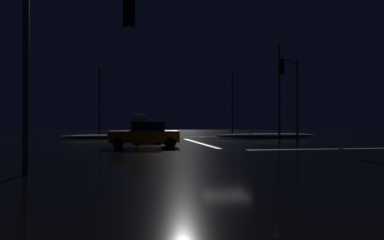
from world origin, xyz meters
name	(u,v)px	position (x,y,z in m)	size (l,w,h in m)	color
ground	(225,151)	(0.00, 0.00, -0.05)	(120.00, 120.00, 0.10)	black
stop_line_north	(198,143)	(0.00, 7.79, 0.00)	(0.35, 13.30, 0.01)	white
centre_line_ns	(178,137)	(0.00, 19.39, 0.00)	(22.00, 0.15, 0.01)	yellow
crosswalk_bar_east	(356,149)	(7.89, 0.00, 0.00)	(13.30, 0.40, 0.01)	white
snow_bank_left_curb	(93,137)	(-8.59, 17.25, 0.18)	(6.12, 1.50, 0.36)	white
snow_bank_right_curb	(266,136)	(8.59, 15.95, 0.22)	(10.72, 1.50, 0.44)	white
sedan_silver	(148,132)	(-3.67, 9.66, 0.80)	(2.02, 4.33, 1.57)	#B7B7BC
sedan_black	(147,130)	(-3.48, 16.18, 0.80)	(2.02, 4.33, 1.57)	black
sedan_green	(147,129)	(-3.08, 22.38, 0.80)	(2.02, 4.33, 1.57)	#14512D
sedan_white	(141,128)	(-3.58, 27.76, 0.80)	(2.02, 4.33, 1.57)	silver
sedan_blue	(141,128)	(-3.36, 33.78, 0.80)	(2.02, 4.33, 1.57)	navy
sedan_red	(139,127)	(-3.56, 40.08, 0.80)	(2.02, 4.33, 1.57)	maroon
box_truck	(139,122)	(-3.29, 46.89, 1.71)	(2.68, 8.28, 3.08)	beige
sedan_orange_crossing	(145,134)	(-4.22, 3.33, 0.80)	(4.33, 2.02, 1.57)	#C66014
traffic_signal_ne	(291,85)	(7.19, 7.19, 4.44)	(2.71, 2.71, 6.52)	#4C4C51
traffic_signal_sw	(76,30)	(-6.95, -6.95, 4.57)	(3.29, 3.29, 6.64)	#4C4C51
streetlamp_right_far	(232,95)	(8.89, 29.39, 5.28)	(0.44, 0.44, 9.17)	#424247
streetlamp_left_far	(99,94)	(-8.89, 29.39, 5.25)	(0.44, 0.44, 9.12)	#424247
streetlamp_right_near	(279,82)	(8.89, 13.39, 5.34)	(0.44, 0.44, 9.30)	#424247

